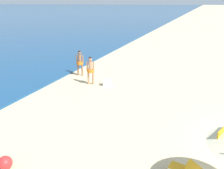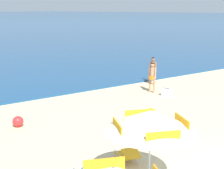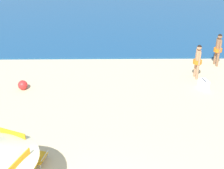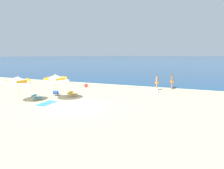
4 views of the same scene
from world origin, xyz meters
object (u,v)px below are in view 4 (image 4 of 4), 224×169
(person_standing_beside, at_px, (157,81))
(beach_towel, at_px, (47,103))
(beach_umbrella_striped_second, at_px, (18,80))
(beach_ball, at_px, (86,85))
(lounge_chair_beside_umbrella, at_px, (56,93))
(lounge_chair_facing_sea, at_px, (37,97))
(beach_umbrella_striped_main, at_px, (55,78))
(person_standing_near_shore, at_px, (172,80))
(cooler_box, at_px, (156,90))
(lounge_chair_under_umbrella, at_px, (73,94))

(person_standing_beside, relative_size, beach_towel, 0.94)
(beach_umbrella_striped_second, height_order, beach_ball, beach_umbrella_striped_second)
(lounge_chair_beside_umbrella, distance_m, beach_towel, 2.83)
(lounge_chair_facing_sea, bearing_deg, lounge_chair_beside_umbrella, 81.14)
(beach_umbrella_striped_main, relative_size, lounge_chair_beside_umbrella, 2.83)
(lounge_chair_beside_umbrella, bearing_deg, person_standing_near_shore, 38.88)
(cooler_box, bearing_deg, person_standing_near_shore, 62.52)
(lounge_chair_facing_sea, distance_m, beach_ball, 7.25)
(lounge_chair_facing_sea, bearing_deg, beach_towel, -19.62)
(beach_ball, bearing_deg, lounge_chair_under_umbrella, -72.88)
(beach_umbrella_striped_main, xyz_separation_m, cooler_box, (7.15, 6.55, -1.68))
(person_standing_near_shore, relative_size, person_standing_beside, 1.01)
(beach_ball, bearing_deg, person_standing_near_shore, 14.94)
(lounge_chair_under_umbrella, distance_m, beach_ball, 5.20)
(lounge_chair_facing_sea, bearing_deg, beach_umbrella_striped_second, -130.94)
(lounge_chair_facing_sea, bearing_deg, beach_umbrella_striped_main, 25.51)
(person_standing_beside, xyz_separation_m, cooler_box, (0.10, -1.04, -0.77))
(lounge_chair_beside_umbrella, distance_m, beach_ball, 5.21)
(beach_umbrella_striped_main, distance_m, person_standing_beside, 10.40)
(lounge_chair_under_umbrella, bearing_deg, lounge_chair_facing_sea, -131.58)
(lounge_chair_beside_umbrella, height_order, cooler_box, lounge_chair_beside_umbrella)
(beach_umbrella_striped_main, distance_m, lounge_chair_beside_umbrella, 2.37)
(lounge_chair_facing_sea, xyz_separation_m, cooler_box, (8.59, 7.24, -0.07))
(person_standing_near_shore, bearing_deg, lounge_chair_facing_sea, -135.43)
(lounge_chair_beside_umbrella, height_order, lounge_chair_facing_sea, lounge_chair_facing_sea)
(cooler_box, bearing_deg, lounge_chair_beside_umbrella, -147.76)
(beach_umbrella_striped_main, bearing_deg, cooler_box, 42.50)
(person_standing_beside, bearing_deg, beach_ball, -172.56)
(lounge_chair_facing_sea, height_order, beach_towel, lounge_chair_facing_sea)
(lounge_chair_under_umbrella, bearing_deg, cooler_box, 37.10)
(beach_towel, bearing_deg, beach_umbrella_striped_main, 93.18)
(cooler_box, height_order, beach_ball, beach_ball)
(lounge_chair_under_umbrella, relative_size, person_standing_near_shore, 0.58)
(lounge_chair_facing_sea, height_order, person_standing_beside, person_standing_beside)
(beach_umbrella_striped_main, height_order, beach_ball, beach_umbrella_striped_main)
(cooler_box, xyz_separation_m, beach_ball, (-8.12, -0.01, 0.01))
(person_standing_near_shore, height_order, beach_towel, person_standing_near_shore)
(beach_ball, bearing_deg, beach_towel, -82.42)
(person_standing_near_shore, distance_m, beach_towel, 13.30)
(lounge_chair_under_umbrella, height_order, beach_towel, lounge_chair_under_umbrella)
(person_standing_near_shore, xyz_separation_m, cooler_box, (-1.30, -2.50, -0.78))
(beach_towel, bearing_deg, person_standing_near_shore, 50.80)
(lounge_chair_under_umbrella, distance_m, lounge_chair_beside_umbrella, 1.71)
(beach_umbrella_striped_main, xyz_separation_m, lounge_chair_beside_umbrella, (-1.12, 1.33, -1.61))
(beach_umbrella_striped_second, height_order, person_standing_near_shore, beach_umbrella_striped_second)
(beach_umbrella_striped_main, bearing_deg, beach_towel, -86.82)
(beach_umbrella_striped_second, distance_m, person_standing_beside, 13.22)
(beach_umbrella_striped_second, height_order, person_standing_beside, beach_umbrella_striped_second)
(beach_ball, bearing_deg, person_standing_beside, 7.44)
(beach_umbrella_striped_second, bearing_deg, person_standing_near_shore, 44.96)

